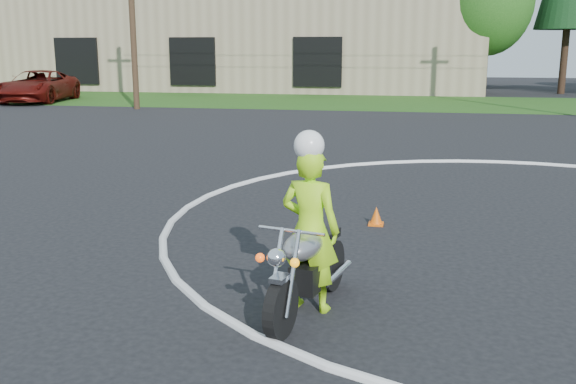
# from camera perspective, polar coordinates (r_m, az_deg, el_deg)

# --- Properties ---
(grass_strip) EXTENTS (120.00, 10.00, 0.02)m
(grass_strip) POSITION_cam_1_polar(r_m,az_deg,el_deg) (34.75, 14.64, 7.62)
(grass_strip) COLOR #1E4714
(grass_strip) RESTS_ON ground
(primary_motorcycle) EXTENTS (0.84, 2.01, 1.07)m
(primary_motorcycle) POSITION_cam_1_polar(r_m,az_deg,el_deg) (6.90, 1.73, -6.72)
(primary_motorcycle) COLOR black
(primary_motorcycle) RESTS_ON ground
(rider_primary_grp) EXTENTS (0.74, 0.57, 1.98)m
(rider_primary_grp) POSITION_cam_1_polar(r_m,az_deg,el_deg) (6.90, 1.98, -2.92)
(rider_primary_grp) COLOR #A6EE19
(rider_primary_grp) RESTS_ON ground
(pickup_grp) EXTENTS (3.75, 6.39, 1.67)m
(pickup_grp) POSITION_cam_1_polar(r_m,az_deg,el_deg) (37.14, -21.33, 8.75)
(pickup_grp) COLOR #4F0D09
(pickup_grp) RESTS_ON ground
(warehouse) EXTENTS (41.00, 17.00, 8.30)m
(warehouse) POSITION_cam_1_polar(r_m,az_deg,el_deg) (50.18, -7.62, 14.08)
(warehouse) COLOR tan
(warehouse) RESTS_ON ground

